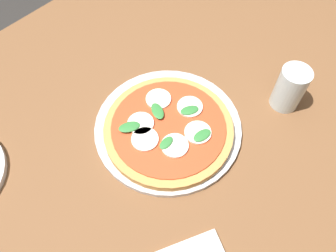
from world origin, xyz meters
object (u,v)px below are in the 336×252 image
object	(u,v)px
dining_table	(165,122)
pizza	(168,128)
glass_cup	(290,88)
serving_tray	(168,127)

from	to	relation	value
dining_table	pizza	xyz separation A→B (m)	(-0.06, -0.06, 0.11)
dining_table	glass_cup	xyz separation A→B (m)	(0.19, -0.21, 0.14)
dining_table	pizza	bearing A→B (deg)	-132.27
pizza	glass_cup	size ratio (longest dim) A/B	2.65
serving_tray	glass_cup	world-z (taller)	glass_cup
serving_tray	pizza	size ratio (longest dim) A/B	1.16
pizza	glass_cup	distance (m)	0.29
serving_tray	glass_cup	distance (m)	0.29
dining_table	serving_tray	world-z (taller)	serving_tray
serving_tray	pizza	xyz separation A→B (m)	(-0.01, -0.01, 0.02)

